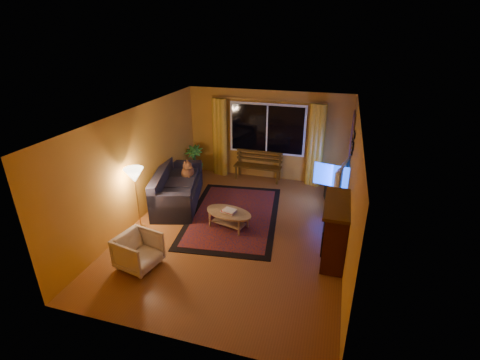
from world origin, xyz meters
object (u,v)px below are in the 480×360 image
(tv_console, at_px, (335,198))
(bench, at_px, (258,173))
(armchair, at_px, (138,250))
(sofa, at_px, (178,186))
(floor_lamp, at_px, (137,200))
(coffee_table, at_px, (229,220))

(tv_console, bearing_deg, bench, 142.14)
(bench, distance_m, armchair, 4.58)
(sofa, bearing_deg, armchair, -96.27)
(sofa, distance_m, floor_lamp, 1.43)
(bench, distance_m, sofa, 2.48)
(coffee_table, bearing_deg, sofa, 153.16)
(floor_lamp, relative_size, coffee_table, 1.33)
(bench, xyz_separation_m, sofa, (-1.56, -1.91, 0.25))
(floor_lamp, xyz_separation_m, tv_console, (4.00, 2.25, -0.48))
(sofa, bearing_deg, floor_lamp, -115.80)
(sofa, height_order, armchair, sofa)
(armchair, distance_m, floor_lamp, 1.36)
(armchair, xyz_separation_m, tv_console, (3.34, 3.39, -0.12))
(bench, height_order, floor_lamp, floor_lamp)
(bench, height_order, coffee_table, bench)
(tv_console, bearing_deg, coffee_table, -155.06)
(floor_lamp, bearing_deg, coffee_table, 17.98)
(sofa, height_order, tv_console, sofa)
(armchair, distance_m, tv_console, 4.76)
(floor_lamp, bearing_deg, tv_console, 29.35)
(bench, distance_m, floor_lamp, 3.79)
(floor_lamp, distance_m, tv_console, 4.61)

